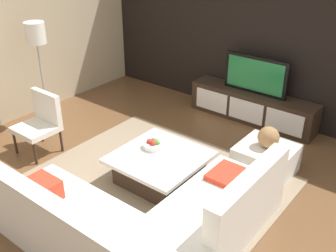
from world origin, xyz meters
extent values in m
plane|color=brown|center=(0.00, 0.00, 0.00)|extent=(14.00, 14.00, 0.00)
cube|color=black|center=(0.00, 2.70, 1.40)|extent=(6.40, 0.12, 2.80)
cube|color=#C6B28E|center=(-3.20, 0.20, 1.40)|extent=(0.12, 5.20, 2.80)
cube|color=gray|center=(-0.10, 0.00, 0.01)|extent=(3.04, 2.58, 0.01)
cube|color=#332319|center=(0.00, 2.40, 0.25)|extent=(2.14, 0.43, 0.50)
cube|color=white|center=(-0.66, 2.18, 0.25)|extent=(0.60, 0.01, 0.35)
cube|color=white|center=(0.00, 2.18, 0.25)|extent=(0.60, 0.01, 0.35)
cube|color=white|center=(0.66, 2.18, 0.25)|extent=(0.60, 0.01, 0.35)
cube|color=black|center=(0.00, 2.40, 0.80)|extent=(1.08, 0.05, 0.61)
cube|color=#1E7238|center=(0.00, 2.37, 0.80)|extent=(0.97, 0.01, 0.51)
cube|color=white|center=(0.20, -1.30, 0.20)|extent=(2.33, 0.85, 0.41)
cube|color=white|center=(0.20, -1.64, 0.61)|extent=(2.33, 0.18, 0.42)
cube|color=white|center=(0.94, -0.16, 0.20)|extent=(0.85, 1.42, 0.41)
cube|color=white|center=(1.28, -0.16, 0.61)|extent=(0.18, 1.42, 0.42)
cube|color=red|center=(-0.50, -1.30, 0.52)|extent=(0.36, 0.20, 0.22)
cube|color=red|center=(0.94, 0.19, 0.44)|extent=(0.60, 0.44, 0.06)
cube|color=#332319|center=(-0.10, 0.10, 0.17)|extent=(0.85, 0.86, 0.33)
cube|color=white|center=(-0.10, 0.10, 0.35)|extent=(1.07, 1.07, 0.05)
cylinder|color=#332319|center=(-2.16, -0.65, 0.19)|extent=(0.04, 0.04, 0.38)
cylinder|color=#332319|center=(-1.69, -0.65, 0.19)|extent=(0.04, 0.04, 0.38)
cylinder|color=#332319|center=(-2.16, -0.21, 0.19)|extent=(0.04, 0.04, 0.38)
cylinder|color=#332319|center=(-1.69, -0.21, 0.19)|extent=(0.04, 0.04, 0.38)
cube|color=white|center=(-1.92, -0.43, 0.38)|extent=(0.55, 0.53, 0.08)
cube|color=white|center=(-1.92, -0.21, 0.65)|extent=(0.55, 0.08, 0.45)
cylinder|color=#A5A5AA|center=(-2.59, 0.23, 0.01)|extent=(0.28, 0.28, 0.02)
cylinder|color=#A5A5AA|center=(-2.59, 0.23, 0.68)|extent=(0.03, 0.03, 1.32)
cylinder|color=white|center=(-2.59, 0.23, 1.50)|extent=(0.30, 0.30, 0.32)
cube|color=white|center=(0.88, 1.10, 0.20)|extent=(0.70, 0.70, 0.40)
cylinder|color=silver|center=(-0.28, 0.20, 0.42)|extent=(0.28, 0.28, 0.07)
sphere|color=#4C8C33|center=(-0.23, 0.21, 0.46)|extent=(0.07, 0.07, 0.07)
sphere|color=#4C8C33|center=(-0.27, 0.22, 0.47)|extent=(0.08, 0.08, 0.08)
sphere|color=#B23326|center=(-0.31, 0.22, 0.46)|extent=(0.07, 0.07, 0.07)
sphere|color=#B23326|center=(-0.33, 0.18, 0.47)|extent=(0.08, 0.08, 0.08)
sphere|color=#B23326|center=(-0.26, 0.17, 0.47)|extent=(0.08, 0.08, 0.08)
sphere|color=#997247|center=(0.88, 1.10, 0.54)|extent=(0.28, 0.28, 0.28)
camera|label=1|loc=(2.64, -3.20, 3.04)|focal=42.95mm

